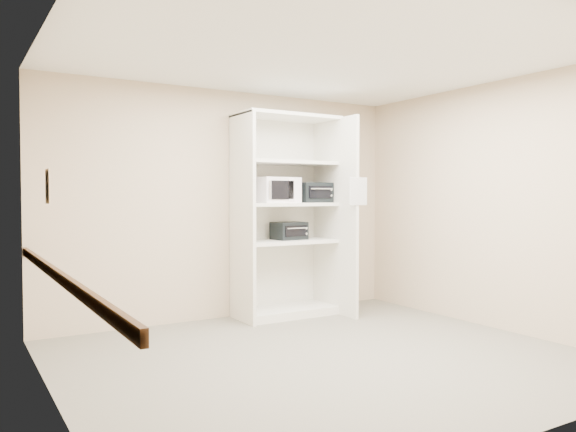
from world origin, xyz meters
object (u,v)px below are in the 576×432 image
shelving_unit (289,222)px  microwave (275,190)px  toaster_oven_lower (289,231)px  toaster_oven_upper (312,193)px

shelving_unit → microwave: shelving_unit is taller
toaster_oven_lower → shelving_unit: bearing=-117.4°
shelving_unit → microwave: size_ratio=4.82×
shelving_unit → toaster_oven_upper: 0.47m
microwave → toaster_oven_lower: bearing=10.2°
shelving_unit → microwave: (-0.21, -0.03, 0.39)m
microwave → toaster_oven_lower: size_ratio=1.31×
shelving_unit → toaster_oven_lower: size_ratio=6.31×
toaster_oven_upper → microwave: bearing=173.2°
shelving_unit → microwave: bearing=-173.2°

